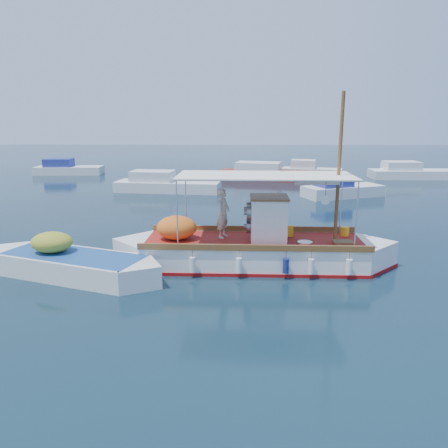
{
  "coord_description": "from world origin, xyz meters",
  "views": [
    {
      "loc": [
        -1.12,
        -16.55,
        5.51
      ],
      "look_at": [
        -1.53,
        0.0,
        1.52
      ],
      "focal_mm": 35.0,
      "sensor_mm": 36.0,
      "label": 1
    }
  ],
  "objects": [
    {
      "name": "dinghy",
      "position": [
        -6.96,
        -1.79,
        0.37
      ],
      "size": [
        6.79,
        3.67,
        1.76
      ],
      "rotation": [
        0.0,
        0.0,
        -0.35
      ],
      "color": "white",
      "rests_on": "ground"
    },
    {
      "name": "fishing_caique",
      "position": [
        -0.45,
        -0.42,
        0.59
      ],
      "size": [
        10.98,
        3.21,
        6.7
      ],
      "rotation": [
        0.0,
        0.0,
        -0.02
      ],
      "color": "white",
      "rests_on": "ground"
    },
    {
      "name": "bg_boat_ne",
      "position": [
        6.56,
        14.91,
        0.49
      ],
      "size": [
        6.21,
        4.22,
        1.8
      ],
      "rotation": [
        0.0,
        0.0,
        0.38
      ],
      "color": "silver",
      "rests_on": "ground"
    },
    {
      "name": "bg_boat_nw",
      "position": [
        -6.55,
        16.95,
        0.49
      ],
      "size": [
        8.26,
        3.29,
        1.8
      ],
      "rotation": [
        0.0,
        0.0,
        -0.11
      ],
      "color": "silver",
      "rests_on": "ground"
    },
    {
      "name": "bg_boat_n",
      "position": [
        2.24,
        23.89,
        0.49
      ],
      "size": [
        10.46,
        5.06,
        1.8
      ],
      "rotation": [
        0.0,
        0.0,
        -0.23
      ],
      "color": "maroon",
      "rests_on": "ground"
    },
    {
      "name": "bg_boat_far_w",
      "position": [
        -18.2,
        27.49,
        0.49
      ],
      "size": [
        6.75,
        2.67,
        1.8
      ],
      "rotation": [
        0.0,
        0.0,
        0.06
      ],
      "color": "silver",
      "rests_on": "ground"
    },
    {
      "name": "bg_boat_e",
      "position": [
        15.58,
        25.24,
        0.49
      ],
      "size": [
        8.0,
        2.71,
        1.8
      ],
      "rotation": [
        0.0,
        0.0,
        0.01
      ],
      "color": "silver",
      "rests_on": "ground"
    },
    {
      "name": "ground",
      "position": [
        0.0,
        0.0,
        0.0
      ],
      "size": [
        160.0,
        160.0,
        0.0
      ],
      "primitive_type": "plane",
      "color": "black",
      "rests_on": "ground"
    },
    {
      "name": "bg_boat_far_n",
      "position": [
        6.27,
        26.51,
        0.49
      ],
      "size": [
        6.05,
        3.41,
        1.8
      ],
      "rotation": [
        0.0,
        0.0,
        -0.26
      ],
      "color": "silver",
      "rests_on": "ground"
    }
  ]
}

